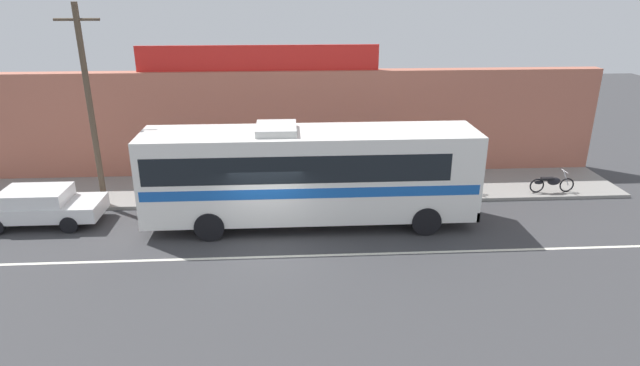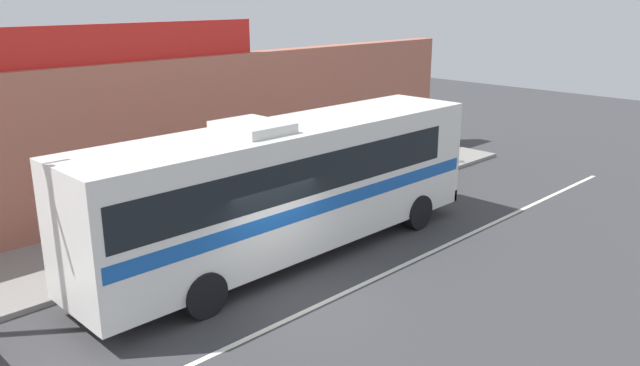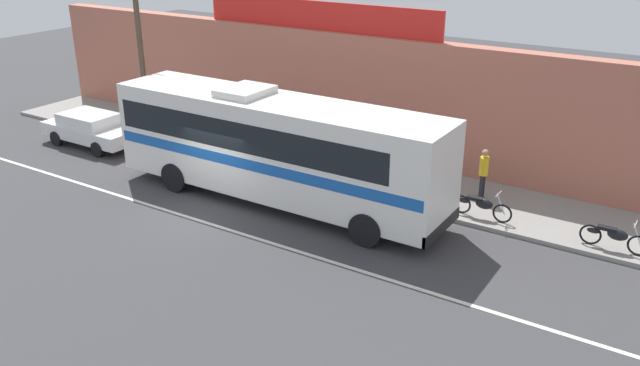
{
  "view_description": "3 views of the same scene",
  "coord_description": "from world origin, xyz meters",
  "px_view_note": "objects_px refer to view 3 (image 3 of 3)",
  "views": [
    {
      "loc": [
        0.83,
        -16.29,
        8.4
      ],
      "look_at": [
        1.97,
        2.64,
        1.26
      ],
      "focal_mm": 29.84,
      "sensor_mm": 36.0,
      "label": 1
    },
    {
      "loc": [
        -8.89,
        -9.89,
        6.71
      ],
      "look_at": [
        2.6,
        1.66,
        1.82
      ],
      "focal_mm": 35.45,
      "sensor_mm": 36.0,
      "label": 2
    },
    {
      "loc": [
        13.67,
        -14.54,
        9.04
      ],
      "look_at": [
        3.41,
        1.52,
        1.17
      ],
      "focal_mm": 36.77,
      "sensor_mm": 36.0,
      "label": 3
    }
  ],
  "objects_px": {
    "pedestrian_by_curb": "(484,170)",
    "motorcycle_green": "(481,205)",
    "utility_pole": "(140,46)",
    "motorcycle_black": "(404,188)",
    "motorcycle_red": "(614,236)",
    "intercity_bus": "(274,144)",
    "parked_car": "(91,128)"
  },
  "relations": [
    {
      "from": "intercity_bus",
      "to": "motorcycle_black",
      "type": "xyz_separation_m",
      "value": [
        3.71,
        2.19,
        -1.5
      ]
    },
    {
      "from": "intercity_bus",
      "to": "motorcycle_black",
      "type": "bearing_deg",
      "value": 30.6
    },
    {
      "from": "intercity_bus",
      "to": "motorcycle_green",
      "type": "xyz_separation_m",
      "value": [
        6.37,
        2.21,
        -1.5
      ]
    },
    {
      "from": "motorcycle_green",
      "to": "motorcycle_black",
      "type": "height_order",
      "value": "same"
    },
    {
      "from": "utility_pole",
      "to": "pedestrian_by_curb",
      "type": "distance_m",
      "value": 14.35
    },
    {
      "from": "motorcycle_green",
      "to": "motorcycle_red",
      "type": "distance_m",
      "value": 3.91
    },
    {
      "from": "parked_car",
      "to": "intercity_bus",
      "type": "bearing_deg",
      "value": -3.27
    },
    {
      "from": "motorcycle_green",
      "to": "motorcycle_red",
      "type": "xyz_separation_m",
      "value": [
        3.91,
        -0.02,
        0.0
      ]
    },
    {
      "from": "motorcycle_red",
      "to": "pedestrian_by_curb",
      "type": "relative_size",
      "value": 1.1
    },
    {
      "from": "motorcycle_red",
      "to": "intercity_bus",
      "type": "bearing_deg",
      "value": -167.98
    },
    {
      "from": "pedestrian_by_curb",
      "to": "intercity_bus",
      "type": "bearing_deg",
      "value": -147.92
    },
    {
      "from": "pedestrian_by_curb",
      "to": "motorcycle_black",
      "type": "bearing_deg",
      "value": -145.51
    },
    {
      "from": "intercity_bus",
      "to": "utility_pole",
      "type": "bearing_deg",
      "value": 165.78
    },
    {
      "from": "parked_car",
      "to": "motorcycle_black",
      "type": "relative_size",
      "value": 2.32
    },
    {
      "from": "utility_pole",
      "to": "motorcycle_red",
      "type": "height_order",
      "value": "utility_pole"
    },
    {
      "from": "parked_car",
      "to": "pedestrian_by_curb",
      "type": "distance_m",
      "value": 16.08
    },
    {
      "from": "motorcycle_green",
      "to": "motorcycle_black",
      "type": "distance_m",
      "value": 2.67
    },
    {
      "from": "utility_pole",
      "to": "motorcycle_red",
      "type": "relative_size",
      "value": 4.01
    },
    {
      "from": "motorcycle_black",
      "to": "pedestrian_by_curb",
      "type": "bearing_deg",
      "value": 34.49
    },
    {
      "from": "parked_car",
      "to": "utility_pole",
      "type": "height_order",
      "value": "utility_pole"
    },
    {
      "from": "motorcycle_red",
      "to": "pedestrian_by_curb",
      "type": "height_order",
      "value": "pedestrian_by_curb"
    },
    {
      "from": "motorcycle_black",
      "to": "parked_car",
      "type": "bearing_deg",
      "value": -173.18
    },
    {
      "from": "utility_pole",
      "to": "motorcycle_green",
      "type": "height_order",
      "value": "utility_pole"
    },
    {
      "from": "pedestrian_by_curb",
      "to": "motorcycle_green",
      "type": "bearing_deg",
      "value": -71.47
    },
    {
      "from": "parked_car",
      "to": "motorcycle_black",
      "type": "distance_m",
      "value": 13.69
    },
    {
      "from": "motorcycle_red",
      "to": "motorcycle_black",
      "type": "xyz_separation_m",
      "value": [
        -6.58,
        0.0,
        0.0
      ]
    },
    {
      "from": "motorcycle_red",
      "to": "motorcycle_black",
      "type": "bearing_deg",
      "value": 179.99
    },
    {
      "from": "pedestrian_by_curb",
      "to": "motorcycle_red",
      "type": "bearing_deg",
      "value": -18.77
    },
    {
      "from": "intercity_bus",
      "to": "motorcycle_red",
      "type": "xyz_separation_m",
      "value": [
        10.28,
        2.19,
        -1.5
      ]
    },
    {
      "from": "motorcycle_black",
      "to": "pedestrian_by_curb",
      "type": "relative_size",
      "value": 1.09
    },
    {
      "from": "utility_pole",
      "to": "pedestrian_by_curb",
      "type": "relative_size",
      "value": 4.4
    },
    {
      "from": "motorcycle_red",
      "to": "parked_car",
      "type": "bearing_deg",
      "value": -175.39
    }
  ]
}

